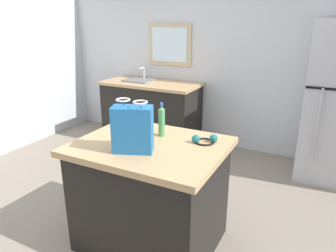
{
  "coord_description": "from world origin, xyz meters",
  "views": [
    {
      "loc": [
        1.23,
        -2.05,
        1.77
      ],
      "look_at": [
        0.09,
        0.14,
        0.92
      ],
      "focal_mm": 33.67,
      "sensor_mm": 36.0,
      "label": 1
    }
  ],
  "objects_px": {
    "bottle": "(162,121)",
    "ear_defenders": "(205,140)",
    "shopping_bag": "(133,129)",
    "small_box": "(142,127)",
    "kitchen_island": "(151,194)"
  },
  "relations": [
    {
      "from": "ear_defenders",
      "to": "shopping_bag",
      "type": "bearing_deg",
      "value": -135.54
    },
    {
      "from": "kitchen_island",
      "to": "shopping_bag",
      "type": "height_order",
      "value": "shopping_bag"
    },
    {
      "from": "small_box",
      "to": "bottle",
      "type": "xyz_separation_m",
      "value": [
        0.15,
        0.04,
        0.06
      ]
    },
    {
      "from": "kitchen_island",
      "to": "ear_defenders",
      "type": "height_order",
      "value": "ear_defenders"
    },
    {
      "from": "kitchen_island",
      "to": "bottle",
      "type": "height_order",
      "value": "bottle"
    },
    {
      "from": "kitchen_island",
      "to": "bottle",
      "type": "relative_size",
      "value": 4.07
    },
    {
      "from": "kitchen_island",
      "to": "shopping_bag",
      "type": "xyz_separation_m",
      "value": [
        -0.03,
        -0.17,
        0.6
      ]
    },
    {
      "from": "shopping_bag",
      "to": "small_box",
      "type": "height_order",
      "value": "shopping_bag"
    },
    {
      "from": "kitchen_island",
      "to": "shopping_bag",
      "type": "distance_m",
      "value": 0.62
    },
    {
      "from": "bottle",
      "to": "ear_defenders",
      "type": "bearing_deg",
      "value": 3.04
    },
    {
      "from": "shopping_bag",
      "to": "ear_defenders",
      "type": "distance_m",
      "value": 0.57
    },
    {
      "from": "shopping_bag",
      "to": "bottle",
      "type": "bearing_deg",
      "value": 85.09
    },
    {
      "from": "shopping_bag",
      "to": "ear_defenders",
      "type": "relative_size",
      "value": 1.81
    },
    {
      "from": "kitchen_island",
      "to": "ear_defenders",
      "type": "relative_size",
      "value": 5.42
    },
    {
      "from": "kitchen_island",
      "to": "shopping_bag",
      "type": "bearing_deg",
      "value": -100.52
    }
  ]
}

